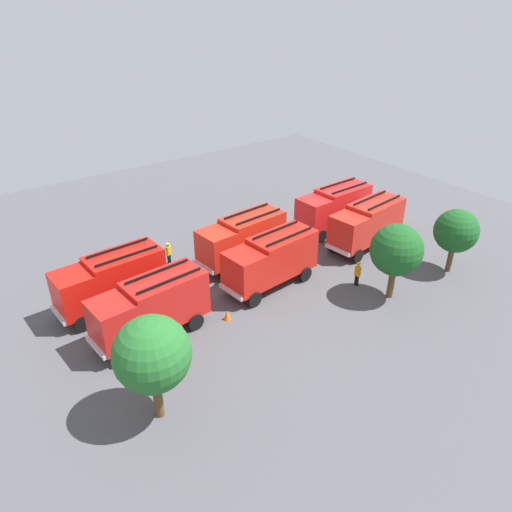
# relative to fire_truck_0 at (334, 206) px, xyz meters

# --- Properties ---
(ground_plane) EXTENTS (56.83, 56.83, 0.00)m
(ground_plane) POSITION_rel_fire_truck_0_xyz_m (9.97, 2.10, -2.15)
(ground_plane) COLOR #4C4C51
(fire_truck_0) EXTENTS (7.29, 2.97, 3.88)m
(fire_truck_0) POSITION_rel_fire_truck_0_xyz_m (0.00, 0.00, 0.00)
(fire_truck_0) COLOR red
(fire_truck_0) RESTS_ON ground
(fire_truck_1) EXTENTS (7.38, 3.25, 3.88)m
(fire_truck_1) POSITION_rel_fire_truck_0_xyz_m (9.91, 0.23, 0.00)
(fire_truck_1) COLOR red
(fire_truck_1) RESTS_ON ground
(fire_truck_2) EXTENTS (7.32, 3.07, 3.88)m
(fire_truck_2) POSITION_rel_fire_truck_0_xyz_m (20.22, 0.10, 0.00)
(fire_truck_2) COLOR red
(fire_truck_2) RESTS_ON ground
(fire_truck_3) EXTENTS (7.43, 3.41, 3.88)m
(fire_truck_3) POSITION_rel_fire_truck_0_xyz_m (0.21, 4.01, 0.00)
(fire_truck_3) COLOR red
(fire_truck_3) RESTS_ON ground
(fire_truck_4) EXTENTS (7.39, 3.27, 3.88)m
(fire_truck_4) POSITION_rel_fire_truck_0_xyz_m (10.16, 4.15, 0.00)
(fire_truck_4) COLOR red
(fire_truck_4) RESTS_ON ground
(fire_truck_5) EXTENTS (7.37, 3.22, 3.88)m
(fire_truck_5) POSITION_rel_fire_truck_0_xyz_m (19.44, 4.40, 0.00)
(fire_truck_5) COLOR red
(fire_truck_5) RESTS_ON ground
(firefighter_0) EXTENTS (0.43, 0.28, 1.71)m
(firefighter_0) POSITION_rel_fire_truck_0_xyz_m (16.76, -2.05, -1.19)
(firefighter_0) COLOR black
(firefighter_0) RESTS_ON ground
(firefighter_1) EXTENTS (0.48, 0.42, 1.77)m
(firefighter_1) POSITION_rel_fire_truck_0_xyz_m (14.62, -2.90, -1.15)
(firefighter_1) COLOR black
(firefighter_1) RESTS_ON ground
(firefighter_2) EXTENTS (0.47, 0.35, 1.65)m
(firefighter_2) POSITION_rel_fire_truck_0_xyz_m (3.76, -2.34, -1.23)
(firefighter_2) COLOR black
(firefighter_2) RESTS_ON ground
(firefighter_3) EXTENTS (0.30, 0.45, 1.79)m
(firefighter_3) POSITION_rel_fire_truck_0_xyz_m (5.23, 7.82, -1.14)
(firefighter_3) COLOR black
(firefighter_3) RESTS_ON ground
(tree_0) EXTENTS (3.19, 3.19, 4.94)m
(tree_0) POSITION_rel_fire_truck_0_xyz_m (-1.87, 10.49, 1.17)
(tree_0) COLOR brown
(tree_0) RESTS_ON ground
(tree_1) EXTENTS (3.49, 3.49, 5.41)m
(tree_1) POSITION_rel_fire_truck_0_xyz_m (4.46, 10.19, 1.49)
(tree_1) COLOR brown
(tree_1) RESTS_ON ground
(tree_2) EXTENTS (3.71, 3.71, 5.75)m
(tree_2) POSITION_rel_fire_truck_0_xyz_m (22.02, 10.41, 1.72)
(tree_2) COLOR brown
(tree_2) RESTS_ON ground
(traffic_cone_0) EXTENTS (0.46, 0.46, 0.66)m
(traffic_cone_0) POSITION_rel_fire_truck_0_xyz_m (14.96, 5.77, -1.82)
(traffic_cone_0) COLOR #F2600C
(traffic_cone_0) RESTS_ON ground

